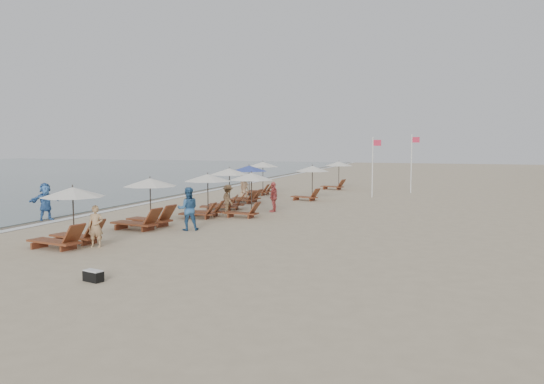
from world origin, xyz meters
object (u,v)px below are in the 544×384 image
(lounger_station_3, at_px, (225,190))
(waterline_walker, at_px, (46,201))
(inland_station_2, at_px, (336,171))
(duffel_bag, at_px, (93,276))
(inland_station_1, at_px, (310,177))
(lounger_station_4, at_px, (246,182))
(lounger_station_0, at_px, (68,218))
(lounger_station_2, at_px, (205,193))
(lounger_station_5, at_px, (261,177))
(beachgoer_mid_a, at_px, (188,209))
(inland_station_0, at_px, (248,188))
(beachgoer_far_b, at_px, (244,187))
(beachgoer_far_a, at_px, (274,197))
(lounger_station_1, at_px, (145,204))
(beachgoer_mid_b, at_px, (228,199))
(beachgoer_near, at_px, (96,226))
(flag_pole_near, at_px, (373,164))

(lounger_station_3, distance_m, waterline_walker, 9.18)
(inland_station_2, relative_size, duffel_bag, 4.25)
(inland_station_1, relative_size, duffel_bag, 4.19)
(duffel_bag, bearing_deg, lounger_station_4, 99.17)
(lounger_station_0, xyz_separation_m, lounger_station_4, (0.84, 15.50, 0.22))
(lounger_station_2, xyz_separation_m, lounger_station_5, (-1.39, 12.04, 0.06))
(beachgoer_mid_a, bearing_deg, inland_station_0, -131.63)
(beachgoer_far_b, bearing_deg, inland_station_1, -61.02)
(beachgoer_far_a, relative_size, waterline_walker, 0.90)
(lounger_station_3, relative_size, beachgoer_mid_a, 1.44)
(lounger_station_2, relative_size, beachgoer_mid_a, 1.37)
(lounger_station_3, height_order, lounger_station_5, lounger_station_5)
(lounger_station_0, bearing_deg, lounger_station_1, 85.69)
(lounger_station_2, distance_m, inland_station_1, 9.93)
(lounger_station_4, relative_size, beachgoer_far_a, 1.52)
(lounger_station_2, bearing_deg, waterline_walker, -154.24)
(beachgoer_far_a, height_order, beachgoer_far_b, beachgoer_far_b)
(duffel_bag, bearing_deg, waterline_walker, 136.05)
(inland_station_0, relative_size, beachgoer_mid_b, 1.66)
(lounger_station_4, distance_m, beachgoer_near, 15.28)
(inland_station_2, distance_m, beachgoer_far_a, 14.95)
(beachgoer_mid_a, bearing_deg, lounger_station_3, -109.53)
(waterline_walker, bearing_deg, inland_station_1, -9.39)
(inland_station_0, height_order, inland_station_1, same)
(lounger_station_2, distance_m, waterline_walker, 7.62)
(lounger_station_1, distance_m, waterline_walker, 5.91)
(inland_station_0, bearing_deg, beachgoer_mid_a, -101.81)
(lounger_station_5, xyz_separation_m, inland_station_0, (3.41, -11.34, 0.19))
(lounger_station_0, xyz_separation_m, lounger_station_3, (1.15, 11.54, 0.08))
(beachgoer_near, bearing_deg, inland_station_2, 65.52)
(lounger_station_4, height_order, beachgoer_far_a, lounger_station_4)
(lounger_station_3, relative_size, lounger_station_4, 1.07)
(lounger_station_1, bearing_deg, waterline_walker, 173.71)
(lounger_station_0, xyz_separation_m, inland_station_2, (4.13, 26.67, 0.41))
(lounger_station_4, distance_m, beachgoer_far_a, 4.87)
(inland_station_2, xyz_separation_m, flag_pole_near, (3.65, -5.31, 0.83))
(duffel_bag, bearing_deg, inland_station_1, 89.40)
(lounger_station_3, height_order, beachgoer_far_a, lounger_station_3)
(beachgoer_near, xyz_separation_m, beachgoer_mid_b, (0.80, 10.07, 0.01))
(lounger_station_5, relative_size, flag_pole_near, 0.59)
(lounger_station_0, relative_size, lounger_station_2, 1.07)
(lounger_station_0, relative_size, beachgoer_mid_a, 1.46)
(inland_station_0, relative_size, beachgoer_far_a, 1.56)
(inland_station_1, height_order, duffel_bag, inland_station_1)
(inland_station_0, bearing_deg, lounger_station_2, -160.75)
(beachgoer_mid_a, relative_size, flag_pole_near, 0.45)
(lounger_station_5, xyz_separation_m, inland_station_1, (4.27, -2.54, 0.19))
(lounger_station_3, xyz_separation_m, flag_pole_near, (6.63, 9.82, 1.16))
(duffel_bag, bearing_deg, beachgoer_mid_a, 100.43)
(inland_station_0, distance_m, duffel_bag, 13.25)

